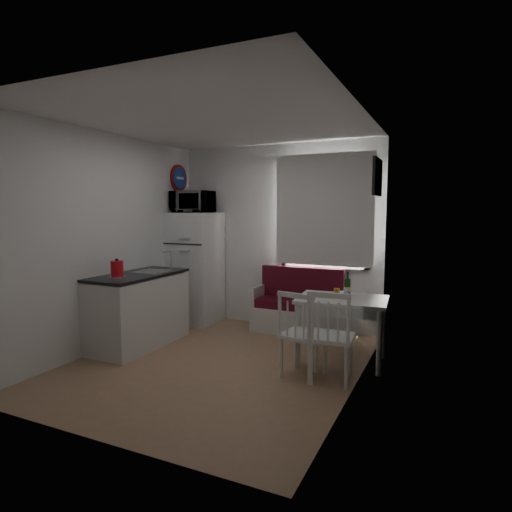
{
  "coord_description": "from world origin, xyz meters",
  "views": [
    {
      "loc": [
        2.29,
        -3.95,
        1.68
      ],
      "look_at": [
        0.23,
        0.5,
        1.15
      ],
      "focal_mm": 30.0,
      "sensor_mm": 36.0,
      "label": 1
    }
  ],
  "objects_px": {
    "kitchen_counter": "(139,309)",
    "chair_left": "(301,326)",
    "chair_right": "(329,327)",
    "wine_bottle": "(347,284)",
    "kettle": "(117,269)",
    "fridge": "(195,268)",
    "microwave": "(192,202)",
    "dining_table": "(342,305)",
    "bench": "(298,311)"
  },
  "relations": [
    {
      "from": "kitchen_counter",
      "to": "chair_left",
      "type": "height_order",
      "value": "kitchen_counter"
    },
    {
      "from": "chair_right",
      "to": "wine_bottle",
      "type": "bearing_deg",
      "value": 84.66
    },
    {
      "from": "kitchen_counter",
      "to": "kettle",
      "type": "xyz_separation_m",
      "value": [
        0.05,
        -0.42,
        0.56
      ]
    },
    {
      "from": "fridge",
      "to": "wine_bottle",
      "type": "distance_m",
      "value": 2.52
    },
    {
      "from": "fridge",
      "to": "kettle",
      "type": "relative_size",
      "value": 7.3
    },
    {
      "from": "chair_right",
      "to": "microwave",
      "type": "xyz_separation_m",
      "value": [
        -2.43,
        1.39,
        1.23
      ]
    },
    {
      "from": "kitchen_counter",
      "to": "chair_right",
      "type": "bearing_deg",
      "value": -4.6
    },
    {
      "from": "fridge",
      "to": "chair_left",
      "type": "bearing_deg",
      "value": -33.79
    },
    {
      "from": "dining_table",
      "to": "chair_right",
      "type": "xyz_separation_m",
      "value": [
        0.03,
        -0.66,
        -0.07
      ]
    },
    {
      "from": "bench",
      "to": "kettle",
      "type": "relative_size",
      "value": 5.52
    },
    {
      "from": "chair_left",
      "to": "fridge",
      "type": "bearing_deg",
      "value": 154.85
    },
    {
      "from": "bench",
      "to": "chair_left",
      "type": "height_order",
      "value": "bench"
    },
    {
      "from": "bench",
      "to": "kettle",
      "type": "xyz_separation_m",
      "value": [
        -1.56,
        -1.77,
        0.72
      ]
    },
    {
      "from": "fridge",
      "to": "wine_bottle",
      "type": "xyz_separation_m",
      "value": [
        2.43,
        -0.68,
        0.04
      ]
    },
    {
      "from": "kettle",
      "to": "microwave",
      "type": "bearing_deg",
      "value": 91.07
    },
    {
      "from": "bench",
      "to": "fridge",
      "type": "relative_size",
      "value": 0.76
    },
    {
      "from": "kettle",
      "to": "fridge",
      "type": "bearing_deg",
      "value": 91.04
    },
    {
      "from": "microwave",
      "to": "kitchen_counter",
      "type": "bearing_deg",
      "value": -90.94
    },
    {
      "from": "microwave",
      "to": "chair_right",
      "type": "bearing_deg",
      "value": -29.79
    },
    {
      "from": "fridge",
      "to": "wine_bottle",
      "type": "bearing_deg",
      "value": -15.57
    },
    {
      "from": "kitchen_counter",
      "to": "fridge",
      "type": "distance_m",
      "value": 1.3
    },
    {
      "from": "chair_right",
      "to": "chair_left",
      "type": "bearing_deg",
      "value": 173.99
    },
    {
      "from": "dining_table",
      "to": "kitchen_counter",
      "type": "bearing_deg",
      "value": -173.72
    },
    {
      "from": "fridge",
      "to": "wine_bottle",
      "type": "height_order",
      "value": "fridge"
    },
    {
      "from": "bench",
      "to": "fridge",
      "type": "height_order",
      "value": "fridge"
    },
    {
      "from": "bench",
      "to": "fridge",
      "type": "xyz_separation_m",
      "value": [
        -1.59,
        -0.11,
        0.52
      ]
    },
    {
      "from": "kettle",
      "to": "wine_bottle",
      "type": "bearing_deg",
      "value": 22.27
    },
    {
      "from": "chair_left",
      "to": "chair_right",
      "type": "bearing_deg",
      "value": 7.97
    },
    {
      "from": "kettle",
      "to": "wine_bottle",
      "type": "relative_size",
      "value": 0.8
    },
    {
      "from": "kitchen_counter",
      "to": "chair_left",
      "type": "xyz_separation_m",
      "value": [
        2.17,
        -0.19,
        0.09
      ]
    },
    {
      "from": "kitchen_counter",
      "to": "bench",
      "type": "bearing_deg",
      "value": 40.09
    },
    {
      "from": "chair_left",
      "to": "bench",
      "type": "bearing_deg",
      "value": 118.58
    },
    {
      "from": "chair_left",
      "to": "kettle",
      "type": "height_order",
      "value": "kettle"
    },
    {
      "from": "kitchen_counter",
      "to": "kettle",
      "type": "bearing_deg",
      "value": -83.2
    },
    {
      "from": "chair_left",
      "to": "microwave",
      "type": "xyz_separation_m",
      "value": [
        -2.15,
        1.39,
        1.25
      ]
    },
    {
      "from": "chair_left",
      "to": "fridge",
      "type": "relative_size",
      "value": 0.29
    },
    {
      "from": "dining_table",
      "to": "microwave",
      "type": "bearing_deg",
      "value": 158.48
    },
    {
      "from": "microwave",
      "to": "wine_bottle",
      "type": "relative_size",
      "value": 2.04
    },
    {
      "from": "kettle",
      "to": "bench",
      "type": "bearing_deg",
      "value": 48.62
    },
    {
      "from": "bench",
      "to": "chair_right",
      "type": "height_order",
      "value": "chair_right"
    },
    {
      "from": "dining_table",
      "to": "wine_bottle",
      "type": "height_order",
      "value": "wine_bottle"
    },
    {
      "from": "chair_left",
      "to": "kitchen_counter",
      "type": "bearing_deg",
      "value": -176.46
    },
    {
      "from": "microwave",
      "to": "chair_left",
      "type": "bearing_deg",
      "value": -32.86
    },
    {
      "from": "bench",
      "to": "microwave",
      "type": "bearing_deg",
      "value": -174.29
    },
    {
      "from": "kitchen_counter",
      "to": "microwave",
      "type": "xyz_separation_m",
      "value": [
        0.02,
        1.19,
        1.34
      ]
    },
    {
      "from": "fridge",
      "to": "wine_bottle",
      "type": "relative_size",
      "value": 5.84
    },
    {
      "from": "microwave",
      "to": "wine_bottle",
      "type": "xyz_separation_m",
      "value": [
        2.43,
        -0.63,
        -0.93
      ]
    },
    {
      "from": "chair_left",
      "to": "wine_bottle",
      "type": "height_order",
      "value": "wine_bottle"
    },
    {
      "from": "wine_bottle",
      "to": "dining_table",
      "type": "bearing_deg",
      "value": -107.17
    },
    {
      "from": "kitchen_counter",
      "to": "chair_right",
      "type": "relative_size",
      "value": 2.69
    }
  ]
}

